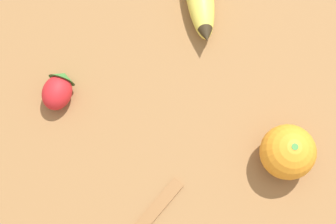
{
  "coord_description": "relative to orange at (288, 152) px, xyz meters",
  "views": [
    {
      "loc": [
        -0.16,
        0.16,
        0.63
      ],
      "look_at": [
        -0.05,
        0.04,
        0.03
      ],
      "focal_mm": 50.0,
      "sensor_mm": 36.0,
      "label": 1
    }
  ],
  "objects": [
    {
      "name": "strawberry",
      "position": [
        0.28,
        0.14,
        -0.02
      ],
      "size": [
        0.06,
        0.07,
        0.04
      ],
      "rotation": [
        0.0,
        0.0,
        5.17
      ],
      "color": "red",
      "rests_on": "ground_plane"
    },
    {
      "name": "ground_plane",
      "position": [
        0.2,
        0.03,
        -0.04
      ],
      "size": [
        3.0,
        3.0,
        0.0
      ],
      "primitive_type": "plane",
      "color": "olive"
    },
    {
      "name": "orange",
      "position": [
        0.0,
        0.0,
        0.0
      ],
      "size": [
        0.07,
        0.07,
        0.07
      ],
      "color": "orange",
      "rests_on": "ground_plane"
    }
  ]
}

